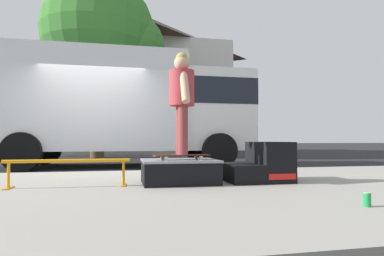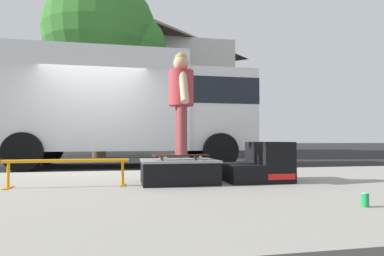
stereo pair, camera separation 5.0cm
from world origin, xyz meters
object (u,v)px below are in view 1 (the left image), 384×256
(skate_box, at_px, (179,170))
(box_truck, at_px, (127,105))
(grind_rail, at_px, (68,166))
(soda_can, at_px, (367,200))
(skateboard, at_px, (182,156))
(street_tree_main, at_px, (105,36))
(skater_kid, at_px, (182,94))
(kicker_ramp, at_px, (261,165))

(skate_box, xyz_separation_m, box_truck, (-0.66, 4.79, 1.40))
(skate_box, distance_m, grind_rail, 1.46)
(soda_can, bearing_deg, skate_box, 125.48)
(skate_box, bearing_deg, skateboard, -51.56)
(skateboard, bearing_deg, grind_rail, -178.76)
(skate_box, distance_m, skateboard, 0.21)
(grind_rail, bearing_deg, soda_can, -33.38)
(skate_box, height_order, street_tree_main, street_tree_main)
(box_truck, bearing_deg, skate_box, -82.12)
(skater_kid, height_order, street_tree_main, street_tree_main)
(skate_box, bearing_deg, street_tree_main, 99.16)
(grind_rail, bearing_deg, street_tree_main, 90.48)
(kicker_ramp, xyz_separation_m, box_truck, (-1.87, 4.79, 1.34))
(skater_kid, xyz_separation_m, box_truck, (-0.69, 4.82, 0.35))
(kicker_ramp, height_order, street_tree_main, street_tree_main)
(skater_kid, bearing_deg, skate_box, 128.44)
(skate_box, relative_size, grind_rail, 0.67)
(skate_box, relative_size, kicker_ramp, 1.15)
(skate_box, relative_size, street_tree_main, 0.14)
(grind_rail, relative_size, skater_kid, 1.09)
(skate_box, bearing_deg, grind_rail, -177.38)
(grind_rail, relative_size, box_truck, 0.22)
(kicker_ramp, relative_size, street_tree_main, 0.12)
(kicker_ramp, distance_m, grind_rail, 2.66)
(skateboard, xyz_separation_m, box_truck, (-0.69, 4.82, 1.20))
(grind_rail, distance_m, street_tree_main, 10.67)
(street_tree_main, bearing_deg, skate_box, -80.84)
(skateboard, bearing_deg, soda_can, -54.58)
(skate_box, xyz_separation_m, street_tree_main, (-1.54, 9.52, 4.77))
(skateboard, height_order, box_truck, box_truck)
(kicker_ramp, relative_size, skater_kid, 0.63)
(skate_box, xyz_separation_m, kicker_ramp, (1.21, -0.00, 0.06))
(skate_box, xyz_separation_m, skater_kid, (0.03, -0.03, 1.06))
(skater_kid, bearing_deg, soda_can, -54.58)
(kicker_ramp, distance_m, skateboard, 1.19)
(skateboard, bearing_deg, street_tree_main, 99.29)
(skateboard, height_order, street_tree_main, street_tree_main)
(skate_box, distance_m, street_tree_main, 10.76)
(kicker_ramp, relative_size, skateboard, 1.12)
(skate_box, height_order, soda_can, skate_box)
(skateboard, distance_m, street_tree_main, 10.71)
(box_truck, bearing_deg, street_tree_main, 100.45)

